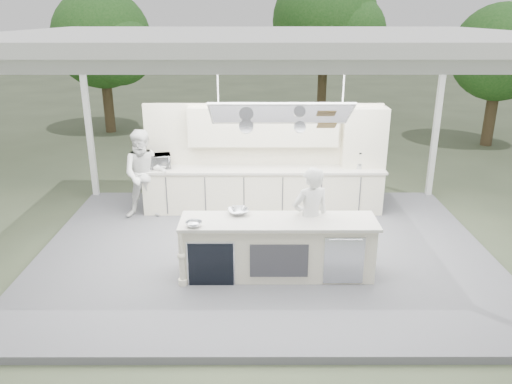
{
  "coord_description": "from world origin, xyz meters",
  "views": [
    {
      "loc": [
        -0.16,
        -8.11,
        4.13
      ],
      "look_at": [
        -0.15,
        0.4,
        1.07
      ],
      "focal_mm": 35.0,
      "sensor_mm": 36.0,
      "label": 1
    }
  ],
  "objects_px": {
    "demo_island": "(277,248)",
    "head_chef": "(310,219)",
    "back_counter": "(263,189)",
    "sous_chef": "(145,174)"
  },
  "relations": [
    {
      "from": "demo_island",
      "to": "sous_chef",
      "type": "relative_size",
      "value": 1.69
    },
    {
      "from": "back_counter",
      "to": "head_chef",
      "type": "height_order",
      "value": "head_chef"
    },
    {
      "from": "head_chef",
      "to": "sous_chef",
      "type": "distance_m",
      "value": 3.86
    },
    {
      "from": "back_counter",
      "to": "sous_chef",
      "type": "distance_m",
      "value": 2.48
    },
    {
      "from": "head_chef",
      "to": "demo_island",
      "type": "bearing_deg",
      "value": 1.16
    },
    {
      "from": "head_chef",
      "to": "sous_chef",
      "type": "height_order",
      "value": "sous_chef"
    },
    {
      "from": "demo_island",
      "to": "back_counter",
      "type": "height_order",
      "value": "same"
    },
    {
      "from": "back_counter",
      "to": "head_chef",
      "type": "xyz_separation_m",
      "value": [
        0.72,
        -2.6,
        0.4
      ]
    },
    {
      "from": "back_counter",
      "to": "sous_chef",
      "type": "bearing_deg",
      "value": -171.76
    },
    {
      "from": "demo_island",
      "to": "head_chef",
      "type": "relative_size",
      "value": 1.77
    }
  ]
}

